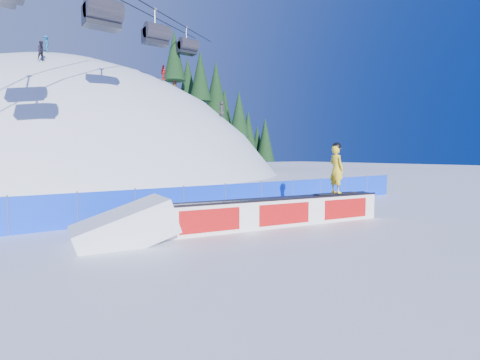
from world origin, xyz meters
TOP-DOWN VIEW (x-y plane):
  - ground at (0.00, 0.00)m, footprint 160.00×160.00m
  - snow_hill at (0.00, 42.00)m, footprint 64.00×64.00m
  - treeline at (22.35, 39.71)m, footprint 20.75×11.85m
  - safety_fence at (0.00, 4.50)m, footprint 22.05×0.05m
  - chairlift at (4.74, 27.49)m, footprint 40.80×41.70m
  - rail_box at (-1.26, 0.70)m, footprint 8.39×1.84m
  - snow_ramp at (-6.45, 1.49)m, footprint 3.06×2.17m
  - snowboarder at (1.19, 0.33)m, footprint 1.87×0.71m
  - distant_skiers at (2.50, 30.91)m, footprint 18.86×9.00m

SIDE VIEW (x-z plane):
  - snow_hill at x=0.00m, z-range -50.00..14.00m
  - ground at x=0.00m, z-range 0.00..0.00m
  - snow_ramp at x=-6.45m, z-range -0.88..0.88m
  - rail_box at x=-1.26m, z-range -0.01..1.00m
  - safety_fence at x=0.00m, z-range -0.05..1.25m
  - snowboarder at x=1.19m, z-range 0.99..2.92m
  - treeline at x=22.35m, z-range 0.03..20.65m
  - distant_skiers at x=2.50m, z-range 7.58..15.50m
  - chairlift at x=4.74m, z-range 5.89..27.89m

